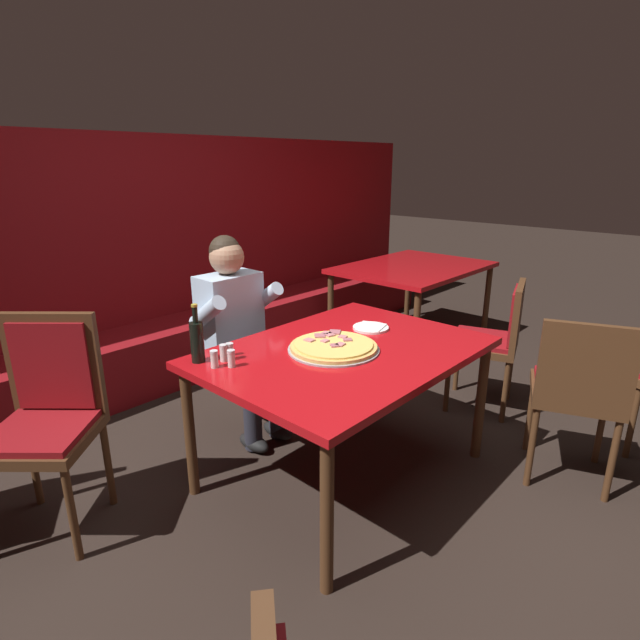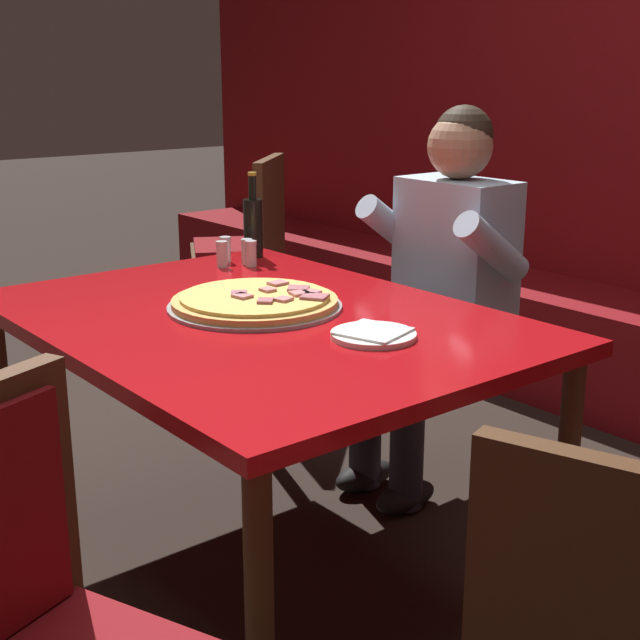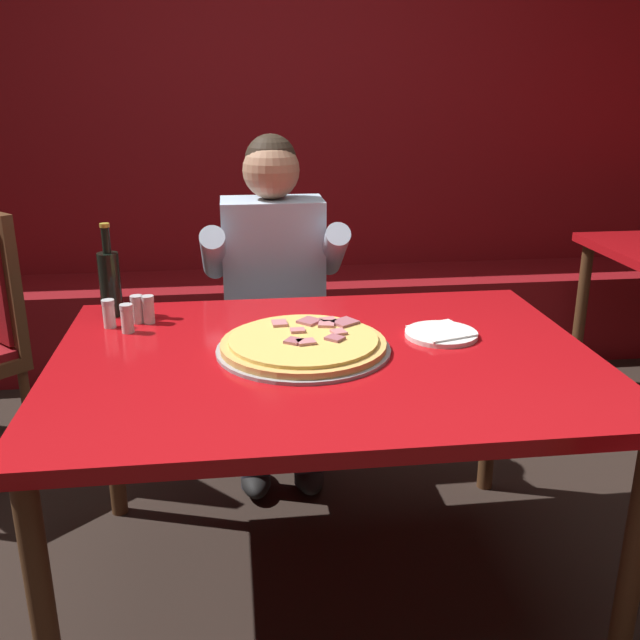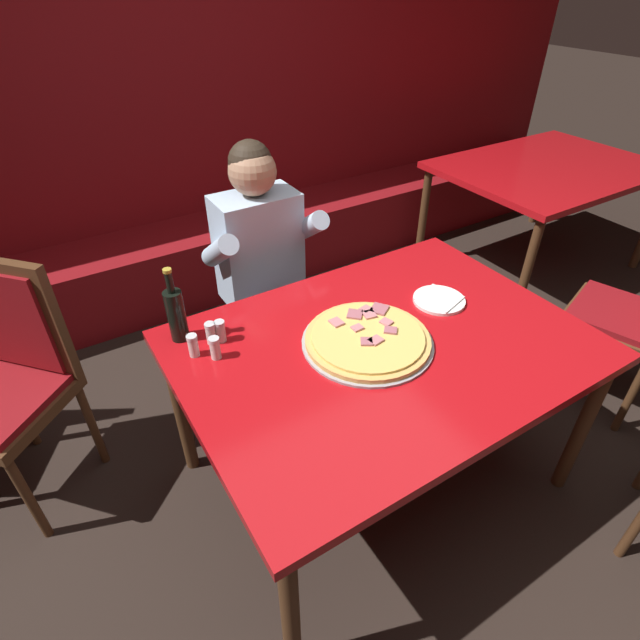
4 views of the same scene
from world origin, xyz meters
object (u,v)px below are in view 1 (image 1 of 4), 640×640
at_px(shaker_red_pepper_flakes, 230,352).
at_px(dining_chair_far_right, 495,335).
at_px(main_dining_table, 345,361).
at_px(beer_bottle, 197,340).
at_px(dining_chair_near_left, 579,386).
at_px(background_dining_table, 413,273).
at_px(plate_white_paper, 371,327).
at_px(dining_chair_near_right, 47,409).
at_px(shaker_oregano, 224,354).
at_px(shaker_black_pepper, 214,360).
at_px(shaker_parmesan, 231,359).
at_px(pizza, 334,347).
at_px(diner_seated_blue_shirt, 239,329).

xyz_separation_m(shaker_red_pepper_flakes, dining_chair_far_right, (1.82, -0.58, -0.25)).
relative_size(main_dining_table, beer_bottle, 5.01).
relative_size(main_dining_table, shaker_red_pepper_flakes, 17.02).
distance_m(dining_chair_near_left, background_dining_table, 2.31).
height_order(plate_white_paper, dining_chair_far_right, dining_chair_far_right).
bearing_deg(dining_chair_near_left, dining_chair_near_right, 139.11).
xyz_separation_m(shaker_oregano, shaker_black_pepper, (-0.08, -0.03, 0.00)).
bearing_deg(beer_bottle, shaker_red_pepper_flakes, -37.87).
relative_size(dining_chair_near_left, dining_chair_near_right, 0.92).
bearing_deg(shaker_oregano, background_dining_table, 12.60).
distance_m(main_dining_table, shaker_parmesan, 0.61).
bearing_deg(background_dining_table, pizza, -157.70).
bearing_deg(plate_white_paper, shaker_parmesan, 170.67).
relative_size(pizza, beer_bottle, 1.64).
bearing_deg(pizza, dining_chair_near_right, 147.36).
relative_size(plate_white_paper, background_dining_table, 0.15).
bearing_deg(dining_chair_near_right, shaker_parmesan, -38.62).
height_order(pizza, plate_white_paper, pizza).
distance_m(shaker_black_pepper, dining_chair_near_left, 1.88).
bearing_deg(beer_bottle, plate_white_paper, -18.33).
bearing_deg(diner_seated_blue_shirt, dining_chair_near_right, 179.95).
height_order(shaker_parmesan, background_dining_table, shaker_parmesan).
bearing_deg(dining_chair_near_left, main_dining_table, 129.27).
bearing_deg(dining_chair_near_right, shaker_black_pepper, -38.31).
relative_size(diner_seated_blue_shirt, dining_chair_near_left, 1.34).
xyz_separation_m(dining_chair_near_left, dining_chair_near_right, (-1.99, 1.72, 0.03)).
xyz_separation_m(beer_bottle, shaker_red_pepper_flakes, (0.12, -0.09, -0.07)).
bearing_deg(shaker_black_pepper, shaker_oregano, 22.91).
relative_size(pizza, dining_chair_near_right, 0.46).
bearing_deg(diner_seated_blue_shirt, shaker_oregano, -135.20).
distance_m(main_dining_table, shaker_black_pepper, 0.69).
xyz_separation_m(main_dining_table, shaker_red_pepper_flakes, (-0.50, 0.33, 0.11)).
relative_size(main_dining_table, dining_chair_near_right, 1.42).
distance_m(plate_white_paper, shaker_red_pepper_flakes, 0.88).
bearing_deg(shaker_red_pepper_flakes, shaker_oregano, 168.87).
bearing_deg(pizza, shaker_black_pepper, 154.47).
distance_m(pizza, shaker_parmesan, 0.54).
relative_size(plate_white_paper, dining_chair_near_left, 0.22).
xyz_separation_m(shaker_black_pepper, background_dining_table, (2.73, 0.63, -0.11)).
distance_m(shaker_oregano, diner_seated_blue_shirt, 0.64).
height_order(beer_bottle, dining_chair_near_left, beer_bottle).
xyz_separation_m(main_dining_table, dining_chair_near_left, (0.77, -0.95, -0.11)).
bearing_deg(shaker_black_pepper, dining_chair_near_left, -41.95).
height_order(shaker_parmesan, dining_chair_far_right, dining_chair_far_right).
bearing_deg(dining_chair_near_right, main_dining_table, -32.57).
xyz_separation_m(dining_chair_far_right, background_dining_table, (0.80, 1.18, 0.14)).
relative_size(shaker_red_pepper_flakes, diner_seated_blue_shirt, 0.07).
xyz_separation_m(main_dining_table, background_dining_table, (2.12, 0.93, -0.00)).
distance_m(shaker_red_pepper_flakes, dining_chair_far_right, 1.93).
distance_m(shaker_red_pepper_flakes, background_dining_table, 2.69).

